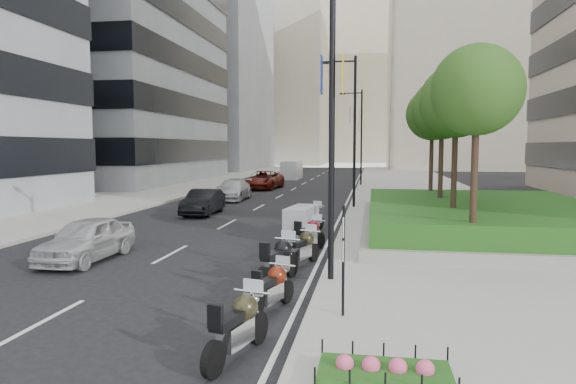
% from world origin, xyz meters
% --- Properties ---
extents(ground, '(160.00, 160.00, 0.00)m').
position_xyz_m(ground, '(0.00, 0.00, 0.00)').
color(ground, black).
rests_on(ground, ground).
extents(sidewalk_right, '(10.00, 100.00, 0.15)m').
position_xyz_m(sidewalk_right, '(9.00, 30.00, 0.07)').
color(sidewalk_right, '#9E9B93').
rests_on(sidewalk_right, ground).
extents(sidewalk_left, '(8.00, 100.00, 0.15)m').
position_xyz_m(sidewalk_left, '(-12.00, 30.00, 0.07)').
color(sidewalk_left, '#9E9B93').
rests_on(sidewalk_left, ground).
extents(lane_edge, '(0.12, 100.00, 0.01)m').
position_xyz_m(lane_edge, '(3.70, 30.00, 0.01)').
color(lane_edge, silver).
rests_on(lane_edge, ground).
extents(lane_centre, '(0.12, 100.00, 0.01)m').
position_xyz_m(lane_centre, '(-1.50, 30.00, 0.01)').
color(lane_centre, silver).
rests_on(lane_centre, ground).
extents(building_grey_far, '(22.00, 26.00, 30.00)m').
position_xyz_m(building_grey_far, '(-24.00, 70.00, 15.00)').
color(building_grey_far, gray).
rests_on(building_grey_far, ground).
extents(building_cream_right, '(28.00, 24.00, 36.00)m').
position_xyz_m(building_cream_right, '(22.00, 80.00, 18.00)').
color(building_cream_right, '#B7AD93').
rests_on(building_cream_right, ground).
extents(building_cream_left, '(26.00, 24.00, 34.00)m').
position_xyz_m(building_cream_left, '(-18.00, 100.00, 17.00)').
color(building_cream_left, '#B7AD93').
rests_on(building_cream_left, ground).
extents(building_cream_centre, '(30.00, 24.00, 38.00)m').
position_xyz_m(building_cream_centre, '(2.00, 120.00, 19.00)').
color(building_cream_centre, '#B7AD93').
rests_on(building_cream_centre, ground).
extents(planter, '(10.00, 14.00, 0.40)m').
position_xyz_m(planter, '(10.00, 10.00, 0.35)').
color(planter, gray).
rests_on(planter, sidewalk_right).
extents(hedge, '(9.40, 13.40, 0.80)m').
position_xyz_m(hedge, '(10.00, 10.00, 0.95)').
color(hedge, '#1F4614').
rests_on(hedge, planter).
extents(flower_bed, '(2.00, 1.00, 0.20)m').
position_xyz_m(flower_bed, '(5.60, -5.00, 0.25)').
color(flower_bed, '#1F4614').
rests_on(flower_bed, sidewalk_right).
extents(tree_0, '(2.80, 2.80, 6.30)m').
position_xyz_m(tree_0, '(8.50, 4.00, 5.42)').
color(tree_0, '#332319').
rests_on(tree_0, planter).
extents(tree_1, '(2.80, 2.80, 6.30)m').
position_xyz_m(tree_1, '(8.50, 8.00, 5.42)').
color(tree_1, '#332319').
rests_on(tree_1, planter).
extents(tree_2, '(2.80, 2.80, 6.30)m').
position_xyz_m(tree_2, '(8.50, 12.00, 5.42)').
color(tree_2, '#332319').
rests_on(tree_2, planter).
extents(tree_3, '(2.80, 2.80, 6.30)m').
position_xyz_m(tree_3, '(8.50, 16.00, 5.42)').
color(tree_3, '#332319').
rests_on(tree_3, planter).
extents(lamp_post_0, '(2.34, 0.45, 9.00)m').
position_xyz_m(lamp_post_0, '(4.14, 1.00, 5.07)').
color(lamp_post_0, black).
rests_on(lamp_post_0, ground).
extents(lamp_post_1, '(2.34, 0.45, 9.00)m').
position_xyz_m(lamp_post_1, '(4.14, 18.00, 5.07)').
color(lamp_post_1, black).
rests_on(lamp_post_1, ground).
extents(lamp_post_2, '(2.34, 0.45, 9.00)m').
position_xyz_m(lamp_post_2, '(4.14, 36.00, 5.07)').
color(lamp_post_2, black).
rests_on(lamp_post_2, ground).
extents(parking_sign, '(0.06, 0.32, 2.50)m').
position_xyz_m(parking_sign, '(4.80, -2.00, 1.46)').
color(parking_sign, black).
rests_on(parking_sign, ground).
extents(motorcycle_0, '(0.83, 2.16, 1.09)m').
position_xyz_m(motorcycle_0, '(3.11, -4.17, 0.58)').
color(motorcycle_0, black).
rests_on(motorcycle_0, ground).
extents(motorcycle_1, '(0.84, 1.95, 1.00)m').
position_xyz_m(motorcycle_1, '(3.19, -1.52, 0.53)').
color(motorcycle_1, black).
rests_on(motorcycle_1, ground).
extents(motorcycle_2, '(0.94, 2.28, 1.17)m').
position_xyz_m(motorcycle_2, '(2.91, 0.83, 0.62)').
color(motorcycle_2, black).
rests_on(motorcycle_2, ground).
extents(motorcycle_3, '(0.93, 2.05, 1.06)m').
position_xyz_m(motorcycle_3, '(3.28, 2.98, 0.57)').
color(motorcycle_3, black).
rests_on(motorcycle_3, ground).
extents(motorcycle_4, '(1.06, 2.08, 1.10)m').
position_xyz_m(motorcycle_4, '(3.20, 5.10, 0.59)').
color(motorcycle_4, black).
rests_on(motorcycle_4, ground).
extents(motorcycle_5, '(1.18, 2.36, 1.36)m').
position_xyz_m(motorcycle_5, '(2.63, 7.27, 0.68)').
color(motorcycle_5, black).
rests_on(motorcycle_5, ground).
extents(motorcycle_6, '(1.04, 2.11, 1.11)m').
position_xyz_m(motorcycle_6, '(2.76, 9.52, 0.59)').
color(motorcycle_6, black).
rests_on(motorcycle_6, ground).
extents(car_a, '(1.74, 4.17, 1.41)m').
position_xyz_m(car_a, '(-3.82, 2.61, 0.71)').
color(car_a, '#B9B9BB').
rests_on(car_a, ground).
extents(car_b, '(1.59, 4.23, 1.38)m').
position_xyz_m(car_b, '(-3.79, 14.23, 0.69)').
color(car_b, black).
rests_on(car_b, ground).
extents(car_c, '(2.07, 4.92, 1.42)m').
position_xyz_m(car_c, '(-4.27, 21.96, 0.71)').
color(car_c, silver).
rests_on(car_c, ground).
extents(car_d, '(3.05, 5.92, 1.60)m').
position_xyz_m(car_d, '(-4.15, 31.57, 0.80)').
color(car_d, '#5C140A').
rests_on(car_d, ground).
extents(delivery_van, '(1.92, 4.95, 2.07)m').
position_xyz_m(delivery_van, '(-3.87, 45.82, 0.97)').
color(delivery_van, silver).
rests_on(delivery_van, ground).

